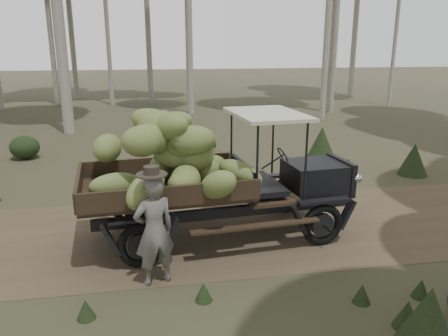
{
  "coord_description": "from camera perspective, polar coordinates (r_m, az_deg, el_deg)",
  "views": [
    {
      "loc": [
        0.83,
        -8.2,
        3.72
      ],
      "look_at": [
        2.21,
        -0.27,
        1.42
      ],
      "focal_mm": 35.0,
      "sensor_mm": 36.0,
      "label": 1
    }
  ],
  "objects": [
    {
      "name": "ground",
      "position": [
        9.05,
        -14.41,
        -8.89
      ],
      "size": [
        120.0,
        120.0,
        0.0
      ],
      "primitive_type": "plane",
      "color": "#473D2B",
      "rests_on": "ground"
    },
    {
      "name": "farmer",
      "position": [
        6.96,
        -9.1,
        -7.95
      ],
      "size": [
        0.76,
        0.63,
        1.96
      ],
      "rotation": [
        0.0,
        0.0,
        3.49
      ],
      "color": "#615F59",
      "rests_on": "ground"
    },
    {
      "name": "dirt_track",
      "position": [
        9.04,
        -14.42,
        -8.87
      ],
      "size": [
        70.0,
        4.0,
        0.01
      ],
      "primitive_type": "cube",
      "color": "brown",
      "rests_on": "ground"
    },
    {
      "name": "banana_truck",
      "position": [
        8.19,
        -3.73,
        0.81
      ],
      "size": [
        5.52,
        2.82,
        2.71
      ],
      "rotation": [
        0.0,
        0.0,
        0.09
      ],
      "color": "black",
      "rests_on": "ground"
    }
  ]
}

